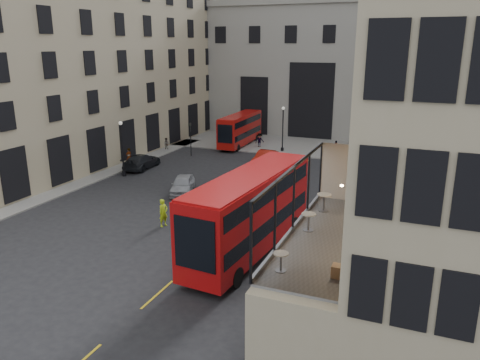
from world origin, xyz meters
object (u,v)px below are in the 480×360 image
at_px(street_lamp_b, 283,132).
at_px(pedestrian_d, 360,161).
at_px(pedestrian_b, 260,141).
at_px(cafe_chair_d, 354,212).
at_px(pedestrian_c, 336,148).
at_px(cafe_chair_c, 356,236).
at_px(street_lamp_a, 122,152).
at_px(bus_near, 250,209).
at_px(car_c, 142,161).
at_px(traffic_light_far, 191,135).
at_px(car_a, 183,185).
at_px(car_b, 265,158).
at_px(bicycle, 260,209).
at_px(cafe_chair_a, 338,270).
at_px(traffic_light_near, 258,187).
at_px(cafe_table_mid, 309,219).
at_px(pedestrian_e, 129,157).
at_px(cafe_chair_b, 352,230).
at_px(cyclist, 163,213).
at_px(pedestrian_a, 167,144).
at_px(cafe_table_near, 281,259).
at_px(bus_far, 240,128).
at_px(cafe_table_far, 324,200).

bearing_deg(street_lamp_b, pedestrian_d, -26.21).
height_order(pedestrian_b, cafe_chair_d, cafe_chair_d).
relative_size(pedestrian_c, cafe_chair_c, 2.03).
bearing_deg(street_lamp_a, bus_near, -32.95).
relative_size(car_c, pedestrian_c, 3.14).
relative_size(traffic_light_far, pedestrian_d, 2.11).
bearing_deg(street_lamp_a, pedestrian_c, 44.43).
height_order(car_a, car_b, car_a).
relative_size(bicycle, cafe_chair_a, 2.26).
bearing_deg(car_c, traffic_light_near, 146.41).
bearing_deg(cafe_chair_c, pedestrian_d, 97.71).
height_order(street_lamp_b, cafe_table_mid, cafe_table_mid).
bearing_deg(traffic_light_far, cafe_table_mid, -53.37).
distance_m(pedestrian_e, cafe_chair_b, 34.21).
distance_m(traffic_light_near, pedestrian_c, 22.93).
height_order(bicycle, cyclist, cyclist).
distance_m(traffic_light_far, cyclist, 21.54).
bearing_deg(pedestrian_e, bus_near, 70.81).
xyz_separation_m(traffic_light_near, cafe_chair_d, (8.16, -9.41, 2.46)).
bearing_deg(traffic_light_near, bus_near, -74.32).
bearing_deg(street_lamp_a, traffic_light_far, 78.69).
height_order(car_a, pedestrian_d, pedestrian_d).
bearing_deg(car_a, pedestrian_a, 105.38).
bearing_deg(traffic_light_near, car_c, 150.46).
relative_size(car_a, pedestrian_c, 2.69).
bearing_deg(cafe_table_near, street_lamp_b, 107.15).
xyz_separation_m(street_lamp_b, bus_far, (-6.01, 1.51, -0.20)).
height_order(bus_far, cafe_table_near, cafe_table_near).
distance_m(car_a, pedestrian_b, 19.64).
bearing_deg(car_b, cafe_chair_a, -65.82).
xyz_separation_m(traffic_light_near, pedestrian_a, (-18.00, 17.32, -1.67)).
relative_size(bus_far, pedestrian_c, 6.00).
height_order(bus_far, cafe_table_far, cafe_table_far).
relative_size(traffic_light_near, cafe_chair_b, 4.19).
bearing_deg(street_lamp_b, cafe_chair_b, -68.25).
distance_m(pedestrian_b, cafe_table_far, 35.63).
xyz_separation_m(pedestrian_a, pedestrian_c, (19.18, 5.52, 0.06)).
distance_m(street_lamp_b, cafe_table_mid, 35.76).
bearing_deg(car_c, car_b, -154.57).
bearing_deg(pedestrian_e, traffic_light_far, 166.04).
xyz_separation_m(car_b, cafe_chair_a, (13.44, -30.78, 4.11)).
distance_m(car_a, pedestrian_c, 21.54).
bearing_deg(cafe_table_mid, cafe_chair_d, 56.03).
relative_size(car_c, cafe_chair_c, 6.37).
bearing_deg(car_a, cyclist, -91.03).
relative_size(traffic_light_near, cafe_table_near, 5.52).
bearing_deg(cafe_chair_b, street_lamp_a, 144.15).
bearing_deg(bus_near, pedestrian_b, 108.95).
height_order(bicycle, pedestrian_d, pedestrian_d).
xyz_separation_m(traffic_light_far, car_c, (-2.00, -6.93, -1.68)).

